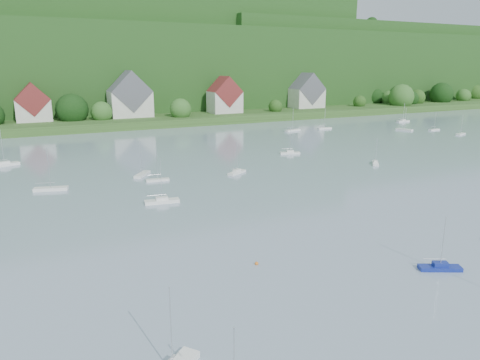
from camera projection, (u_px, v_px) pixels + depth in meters
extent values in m
cube|color=#2C4B1C|center=(113.00, 118.00, 185.53)|extent=(600.00, 60.00, 3.00)
cube|color=#133B12|center=(85.00, 71.00, 246.11)|extent=(620.00, 160.00, 40.00)
cube|color=#133B12|center=(104.00, 56.00, 244.02)|extent=(240.00, 130.00, 60.00)
cube|color=#133B12|center=(339.00, 67.00, 296.39)|extent=(200.00, 110.00, 48.00)
sphere|color=#1E4A16|center=(474.00, 93.00, 274.53)|extent=(10.24, 10.24, 10.24)
sphere|color=#336224|center=(401.00, 97.00, 227.20)|extent=(12.88, 12.88, 12.88)
sphere|color=black|center=(374.00, 96.00, 241.89)|extent=(10.46, 10.46, 10.46)
sphere|color=#1E4A16|center=(360.00, 102.00, 221.96)|extent=(6.45, 6.45, 6.45)
sphere|color=black|center=(397.00, 96.00, 243.84)|extent=(10.68, 10.68, 10.68)
sphere|color=black|center=(441.00, 94.00, 248.11)|extent=(12.85, 12.85, 12.85)
sphere|color=#336224|center=(102.00, 112.00, 167.58)|extent=(8.19, 8.19, 8.19)
sphere|color=#336224|center=(404.00, 96.00, 241.51)|extent=(10.50, 10.50, 10.50)
sphere|color=black|center=(411.00, 99.00, 235.92)|extent=(8.05, 8.05, 8.05)
sphere|color=#336224|center=(223.00, 102.00, 197.25)|extent=(12.16, 12.16, 12.16)
sphere|color=#336224|center=(180.00, 109.00, 176.80)|extent=(8.73, 8.73, 8.73)
sphere|color=#1E4A16|center=(464.00, 96.00, 258.52)|extent=(7.74, 7.74, 7.74)
sphere|color=#1E4A16|center=(417.00, 98.00, 240.12)|extent=(8.84, 8.84, 8.84)
sphere|color=#1E4A16|center=(275.00, 107.00, 197.63)|extent=(6.24, 6.24, 6.24)
sphere|color=black|center=(300.00, 101.00, 217.85)|extent=(8.16, 8.16, 8.16)
sphere|color=#336224|center=(389.00, 98.00, 239.50)|extent=(8.09, 8.09, 8.09)
sphere|color=#336224|center=(463.00, 96.00, 257.44)|extent=(8.14, 8.14, 8.14)
sphere|color=black|center=(72.00, 110.00, 165.08)|extent=(11.92, 11.92, 11.92)
sphere|color=#336224|center=(293.00, 0.00, 257.15)|extent=(9.00, 9.00, 9.00)
sphere|color=#1E4A16|center=(260.00, 2.00, 264.49)|extent=(8.03, 8.03, 8.03)
sphere|color=#336224|center=(358.00, 27.00, 299.93)|extent=(9.52, 9.52, 9.52)
sphere|color=#336224|center=(418.00, 30.00, 324.65)|extent=(9.12, 9.12, 9.12)
sphere|color=#336224|center=(259.00, 21.00, 267.29)|extent=(14.97, 14.97, 14.97)
sphere|color=black|center=(372.00, 23.00, 268.14)|extent=(7.52, 7.52, 7.52)
sphere|color=#1E4A16|center=(228.00, 21.00, 256.02)|extent=(9.78, 9.78, 9.78)
sphere|color=#1E4A16|center=(289.00, 23.00, 272.43)|extent=(12.02, 12.02, 12.02)
sphere|color=black|center=(332.00, 22.00, 263.96)|extent=(11.57, 11.57, 11.57)
sphere|color=#1E4A16|center=(324.00, 18.00, 245.77)|extent=(12.65, 12.65, 12.65)
sphere|color=#336224|center=(347.00, 22.00, 259.47)|extent=(8.28, 8.28, 8.28)
sphere|color=black|center=(342.00, 28.00, 301.51)|extent=(7.47, 7.47, 7.47)
sphere|color=#336224|center=(266.00, 21.00, 257.28)|extent=(9.48, 9.48, 9.48)
sphere|color=black|center=(359.00, 38.00, 318.16)|extent=(8.43, 8.43, 8.43)
sphere|color=black|center=(378.00, 35.00, 291.72)|extent=(13.54, 13.54, 13.54)
sphere|color=black|center=(290.00, 32.00, 271.31)|extent=(15.08, 15.08, 15.08)
sphere|color=#336224|center=(263.00, 33.00, 280.52)|extent=(15.99, 15.99, 15.99)
sphere|color=black|center=(74.00, 27.00, 236.41)|extent=(15.72, 15.72, 15.72)
sphere|color=#336224|center=(362.00, 40.00, 356.57)|extent=(14.17, 14.17, 14.17)
sphere|color=#1E4A16|center=(104.00, 29.00, 239.12)|extent=(10.54, 10.54, 10.54)
sphere|color=black|center=(446.00, 36.00, 304.15)|extent=(14.14, 14.14, 14.14)
cube|color=beige|center=(33.00, 110.00, 161.81)|extent=(12.00, 9.00, 8.00)
cube|color=maroon|center=(32.00, 99.00, 160.81)|extent=(12.00, 9.36, 12.00)
cube|color=beige|center=(130.00, 104.00, 175.60)|extent=(16.00, 11.00, 10.00)
cube|color=#53535A|center=(129.00, 91.00, 174.35)|extent=(16.00, 11.44, 16.00)
cube|color=beige|center=(225.00, 102.00, 191.03)|extent=(13.00, 10.00, 9.00)
cube|color=maroon|center=(225.00, 91.00, 189.91)|extent=(13.00, 10.40, 13.00)
cube|color=beige|center=(307.00, 98.00, 213.68)|extent=(15.00, 10.00, 9.00)
cube|color=#53535A|center=(307.00, 89.00, 212.56)|extent=(15.00, 10.40, 15.00)
cube|color=navy|center=(440.00, 268.00, 51.16)|extent=(4.85, 3.36, 0.48)
cube|color=navy|center=(440.00, 264.00, 51.04)|extent=(1.91, 1.59, 0.50)
cylinder|color=silver|center=(443.00, 242.00, 50.35)|extent=(0.10, 0.10, 5.96)
cylinder|color=silver|center=(435.00, 259.00, 50.89)|extent=(2.37, 1.26, 0.08)
cylinder|color=silver|center=(171.00, 329.00, 32.86)|extent=(0.10, 0.10, 6.86)
sphere|color=orange|center=(257.00, 264.00, 52.62)|extent=(0.45, 0.45, 0.45)
cube|color=white|center=(403.00, 121.00, 184.98)|extent=(5.76, 1.79, 0.57)
cube|color=white|center=(403.00, 120.00, 184.84)|extent=(2.04, 1.19, 0.50)
cylinder|color=silver|center=(404.00, 112.00, 184.01)|extent=(0.10, 0.10, 7.14)
cylinder|color=silver|center=(402.00, 118.00, 184.34)|extent=(3.14, 0.19, 0.08)
cube|color=white|center=(434.00, 130.00, 160.96)|extent=(4.84, 1.65, 0.48)
cylinder|color=silver|center=(435.00, 121.00, 160.16)|extent=(0.10, 0.10, 5.95)
cylinder|color=silver|center=(433.00, 127.00, 160.33)|extent=(2.62, 0.26, 0.08)
cube|color=white|center=(5.00, 165.00, 103.89)|extent=(6.69, 3.79, 0.65)
cube|color=white|center=(4.00, 162.00, 103.74)|extent=(2.54, 1.92, 0.50)
cylinder|color=silver|center=(2.00, 146.00, 102.80)|extent=(0.10, 0.10, 8.06)
cube|color=white|center=(293.00, 130.00, 158.98)|extent=(6.34, 2.76, 0.61)
cylinder|color=silver|center=(293.00, 119.00, 157.95)|extent=(0.10, 0.10, 7.67)
cylinder|color=silver|center=(291.00, 127.00, 158.15)|extent=(3.34, 0.67, 0.08)
cube|color=white|center=(375.00, 163.00, 105.76)|extent=(3.95, 4.49, 0.47)
cube|color=white|center=(375.00, 161.00, 105.64)|extent=(1.74, 1.86, 0.50)
cylinder|color=silver|center=(376.00, 150.00, 104.97)|extent=(0.10, 0.10, 5.86)
cylinder|color=silver|center=(376.00, 159.00, 104.82)|extent=(1.67, 2.07, 0.08)
cube|color=white|center=(158.00, 180.00, 90.49)|extent=(4.79, 2.00, 0.46)
cylinder|color=silver|center=(157.00, 165.00, 89.71)|extent=(0.10, 0.10, 5.81)
cylinder|color=silver|center=(154.00, 175.00, 90.01)|extent=(2.54, 0.47, 0.08)
cube|color=white|center=(142.00, 174.00, 94.82)|extent=(4.57, 5.42, 0.56)
cylinder|color=silver|center=(141.00, 157.00, 93.88)|extent=(0.10, 0.10, 6.98)
cylinder|color=silver|center=(140.00, 170.00, 93.73)|extent=(1.89, 2.52, 0.08)
cube|color=white|center=(237.00, 173.00, 96.63)|extent=(5.15, 3.83, 0.51)
cube|color=white|center=(237.00, 170.00, 96.50)|extent=(2.06, 1.77, 0.50)
cylinder|color=silver|center=(237.00, 157.00, 95.77)|extent=(0.10, 0.10, 6.41)
cylinder|color=silver|center=(235.00, 168.00, 95.72)|extent=(2.47, 1.50, 0.08)
cube|color=white|center=(51.00, 189.00, 83.67)|extent=(6.35, 3.26, 0.61)
cylinder|color=silver|center=(49.00, 167.00, 82.64)|extent=(0.10, 0.10, 7.64)
cylinder|color=silver|center=(45.00, 183.00, 83.21)|extent=(3.27, 0.96, 0.08)
cube|color=white|center=(162.00, 201.00, 76.04)|extent=(6.03, 2.47, 0.59)
cube|color=white|center=(162.00, 198.00, 75.90)|extent=(2.19, 1.43, 0.50)
cylinder|color=silver|center=(161.00, 179.00, 75.05)|extent=(0.10, 0.10, 7.32)
cylinder|color=silver|center=(157.00, 195.00, 75.48)|extent=(3.20, 0.55, 0.08)
cube|color=white|center=(324.00, 128.00, 164.16)|extent=(5.71, 1.64, 0.57)
cylinder|color=silver|center=(325.00, 118.00, 163.20)|extent=(0.10, 0.10, 7.12)
cylinder|color=silver|center=(323.00, 125.00, 163.49)|extent=(3.13, 0.11, 0.08)
cube|color=white|center=(404.00, 130.00, 160.91)|extent=(3.28, 6.25, 0.60)
cylinder|color=silver|center=(405.00, 118.00, 159.89)|extent=(0.10, 0.10, 7.52)
cylinder|color=silver|center=(402.00, 126.00, 161.26)|extent=(0.99, 3.20, 0.08)
cube|color=white|center=(290.00, 153.00, 118.10)|extent=(5.35, 3.28, 0.52)
cube|color=white|center=(290.00, 151.00, 117.98)|extent=(2.06, 1.62, 0.50)
cylinder|color=silver|center=(290.00, 140.00, 117.23)|extent=(0.10, 0.10, 6.48)
cylinder|color=silver|center=(287.00, 149.00, 117.76)|extent=(2.68, 1.13, 0.08)
cube|color=white|center=(461.00, 134.00, 150.75)|extent=(5.19, 2.80, 0.50)
cylinder|color=silver|center=(462.00, 124.00, 149.90)|extent=(0.10, 0.10, 6.25)
cylinder|color=silver|center=(460.00, 131.00, 149.96)|extent=(2.65, 0.88, 0.08)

